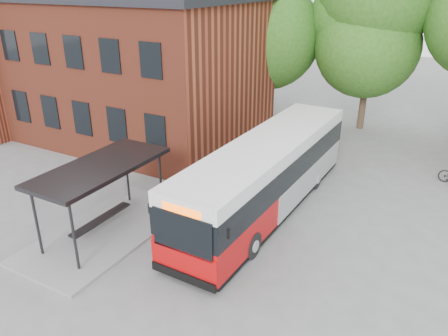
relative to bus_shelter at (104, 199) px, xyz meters
The scene contains 6 objects.
ground 4.83m from the bus_shelter, 12.53° to the left, with size 100.00×100.00×0.00m, color slate.
station_building 13.42m from the bus_shelter, 130.36° to the left, with size 18.40×10.40×8.50m, color maroon, non-canonical shape.
bus_shelter is the anchor object (origin of this frame).
tree_0 17.54m from the bus_shelter, 95.04° to the left, with size 7.92×7.92×11.00m, color #265516, non-canonical shape.
tree_1 19.19m from the bus_shelter, 73.01° to the left, with size 7.92×7.92×10.40m, color #265516, non-canonical shape.
city_bus 6.64m from the bus_shelter, 46.20° to the left, with size 2.61×12.24×3.11m, color #B0080A, non-canonical shape.
Camera 1 is at (6.65, -11.58, 9.14)m, focal length 35.00 mm.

